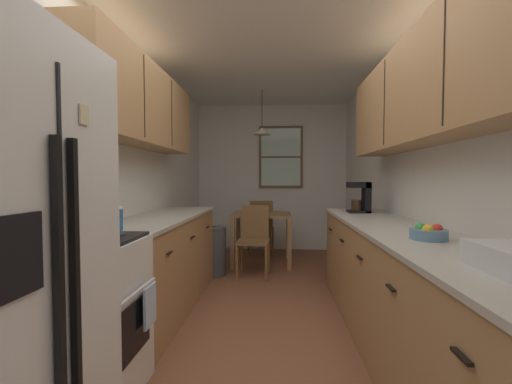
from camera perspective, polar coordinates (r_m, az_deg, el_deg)
The scene contains 21 objects.
ground_plane at distance 3.45m, azimuth 1.73°, elevation -18.97°, with size 12.00×12.00×0.00m, color brown.
wall_left at distance 3.54m, azimuth -20.69°, elevation 2.51°, with size 0.10×9.00×2.55m, color white.
wall_right at distance 3.44m, azimuth 24.84°, elevation 2.46°, with size 0.10×9.00×2.55m, color white.
wall_back at distance 5.87m, azimuth 2.70°, elevation 2.51°, with size 4.40×0.10×2.55m, color white.
ceiling_slab at distance 3.49m, azimuth 1.79°, elevation 24.86°, with size 4.40×9.00×0.08m, color white.
stove_range at distance 2.18m, azimuth -28.77°, elevation -18.93°, with size 0.66×0.64×1.10m.
microwave_over_range at distance 2.15m, azimuth -32.05°, elevation 14.19°, with size 0.39×0.62×0.33m.
counter_left at distance 3.34m, azimuth -16.16°, elevation -11.68°, with size 0.64×2.03×0.90m.
upper_cabinets_left at distance 3.32m, azimuth -19.10°, elevation 13.93°, with size 0.33×2.11×0.73m.
counter_right at distance 2.61m, azimuth 24.35°, elevation -15.77°, with size 0.64×3.23×0.90m.
upper_cabinets_right at distance 2.57m, azimuth 28.34°, elevation 15.99°, with size 0.33×2.91×0.74m.
dining_table at distance 4.84m, azimuth 1.03°, elevation -5.32°, with size 0.84×0.72×0.75m.
dining_chair_near at distance 4.30m, azimuth -0.36°, elevation -7.78°, with size 0.42×0.42×0.90m.
dining_chair_far at distance 5.42m, azimuth 0.84°, elevation -5.69°, with size 0.45×0.45×0.90m.
pendant_light at distance 4.84m, azimuth 1.04°, elevation 10.52°, with size 0.26×0.26×0.66m.
back_window at distance 5.81m, azimuth 4.33°, elevation 6.06°, with size 0.76×0.05×1.08m.
trash_bin at distance 4.37m, azimuth -7.15°, elevation -10.14°, with size 0.29×0.29×0.63m, color #3F3F42.
storage_canister at distance 2.44m, azimuth -23.48°, elevation -4.26°, with size 0.12×0.12×0.16m.
dish_towel at distance 2.15m, azimuth -17.94°, elevation -18.25°, with size 0.02×0.16×0.24m, color silver.
coffee_maker at distance 3.60m, azimuth 17.84°, elevation -0.76°, with size 0.22×0.18×0.32m.
fruit_bowl at distance 2.16m, azimuth 27.75°, elevation -6.30°, with size 0.21×0.21×0.09m.
Camera 1 is at (0.12, -2.22, 1.25)m, focal length 23.05 mm.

